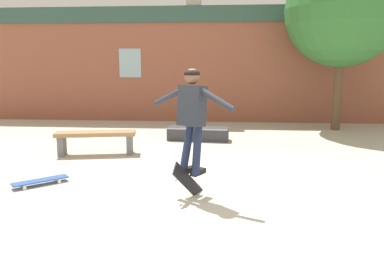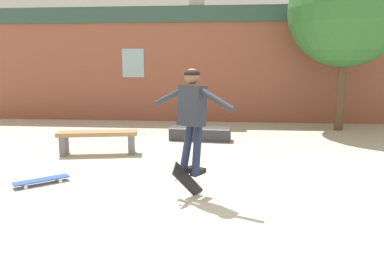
# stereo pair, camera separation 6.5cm
# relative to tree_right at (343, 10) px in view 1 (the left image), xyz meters

# --- Properties ---
(ground_plane) EXTENTS (40.00, 40.00, 0.00)m
(ground_plane) POSITION_rel_tree_right_xyz_m (-3.60, -5.90, -3.27)
(ground_plane) COLOR beige
(building_backdrop) EXTENTS (16.72, 0.52, 4.66)m
(building_backdrop) POSITION_rel_tree_right_xyz_m (-3.60, 1.37, -1.38)
(building_backdrop) COLOR #93513D
(building_backdrop) RESTS_ON ground_plane
(tree_right) EXTENTS (3.09, 3.09, 4.83)m
(tree_right) POSITION_rel_tree_right_xyz_m (0.00, 0.00, 0.00)
(tree_right) COLOR brown
(tree_right) RESTS_ON ground_plane
(park_bench) EXTENTS (1.65, 0.68, 0.48)m
(park_bench) POSITION_rel_tree_right_xyz_m (-5.77, -3.39, -2.92)
(park_bench) COLOR #99754C
(park_bench) RESTS_ON ground_plane
(skate_ledge) EXTENTS (1.50, 0.55, 0.32)m
(skate_ledge) POSITION_rel_tree_right_xyz_m (-3.78, -1.76, -3.11)
(skate_ledge) COLOR #38383D
(skate_ledge) RESTS_ON ground_plane
(skater) EXTENTS (1.16, 0.73, 1.47)m
(skater) POSITION_rel_tree_right_xyz_m (-3.61, -5.66, -2.07)
(skater) COLOR #282D38
(skateboard_flipping) EXTENTS (0.38, 0.62, 0.68)m
(skateboard_flipping) POSITION_rel_tree_right_xyz_m (-3.66, -5.70, -3.05)
(skateboard_flipping) COLOR black
(skateboard_resting) EXTENTS (0.75, 0.69, 0.08)m
(skateboard_resting) POSITION_rel_tree_right_xyz_m (-5.99, -5.36, -3.20)
(skateboard_resting) COLOR #2D519E
(skateboard_resting) RESTS_ON ground_plane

